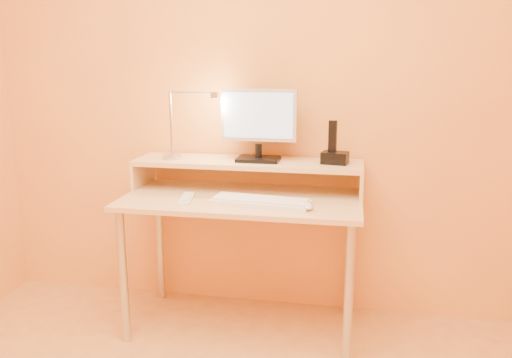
% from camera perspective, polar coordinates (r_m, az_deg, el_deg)
% --- Properties ---
extents(wall_back, '(3.00, 0.04, 2.50)m').
position_cam_1_polar(wall_back, '(2.83, -0.25, 10.11)').
color(wall_back, '#F6A843').
rests_on(wall_back, floor).
extents(desk_leg_fl, '(0.04, 0.04, 0.69)m').
position_cam_1_polar(desk_leg_fl, '(2.67, -14.51, -10.49)').
color(desk_leg_fl, '#BDBDC1').
rests_on(desk_leg_fl, floor).
extents(desk_leg_fr, '(0.04, 0.04, 0.69)m').
position_cam_1_polar(desk_leg_fr, '(2.44, 10.22, -12.60)').
color(desk_leg_fr, '#BDBDC1').
rests_on(desk_leg_fr, floor).
extents(desk_leg_bl, '(0.04, 0.04, 0.69)m').
position_cam_1_polar(desk_leg_bl, '(3.10, -10.60, -6.95)').
color(desk_leg_bl, '#BDBDC1').
rests_on(desk_leg_bl, floor).
extents(desk_leg_br, '(0.04, 0.04, 0.69)m').
position_cam_1_polar(desk_leg_br, '(2.90, 10.34, -8.34)').
color(desk_leg_br, '#BDBDC1').
rests_on(desk_leg_br, floor).
extents(desk_lower, '(1.20, 0.60, 0.02)m').
position_cam_1_polar(desk_lower, '(2.60, -1.57, -2.27)').
color(desk_lower, '#EEB885').
rests_on(desk_lower, floor).
extents(shelf_riser_left, '(0.02, 0.30, 0.14)m').
position_cam_1_polar(shelf_riser_left, '(2.90, -12.43, 0.65)').
color(shelf_riser_left, '#EEB885').
rests_on(shelf_riser_left, desk_lower).
extents(shelf_riser_right, '(0.02, 0.30, 0.14)m').
position_cam_1_polar(shelf_riser_right, '(2.68, 11.58, -0.36)').
color(shelf_riser_right, '#EEB885').
rests_on(shelf_riser_right, desk_lower).
extents(desk_shelf, '(1.20, 0.30, 0.02)m').
position_cam_1_polar(desk_shelf, '(2.71, -0.92, 1.82)').
color(desk_shelf, '#EEB885').
rests_on(desk_shelf, desk_lower).
extents(monitor_foot, '(0.22, 0.16, 0.02)m').
position_cam_1_polar(monitor_foot, '(2.70, 0.28, 2.22)').
color(monitor_foot, black).
rests_on(monitor_foot, desk_shelf).
extents(monitor_neck, '(0.04, 0.04, 0.07)m').
position_cam_1_polar(monitor_neck, '(2.69, 0.28, 3.14)').
color(monitor_neck, black).
rests_on(monitor_neck, monitor_foot).
extents(monitor_panel, '(0.39, 0.04, 0.27)m').
position_cam_1_polar(monitor_panel, '(2.67, 0.32, 7.09)').
color(monitor_panel, '#B4B4BB').
rests_on(monitor_panel, monitor_neck).
extents(monitor_back, '(0.35, 0.01, 0.23)m').
position_cam_1_polar(monitor_back, '(2.69, 0.41, 7.14)').
color(monitor_back, black).
rests_on(monitor_back, monitor_panel).
extents(monitor_screen, '(0.36, 0.00, 0.23)m').
position_cam_1_polar(monitor_screen, '(2.65, 0.25, 7.05)').
color(monitor_screen, '#98B2D1').
rests_on(monitor_screen, monitor_panel).
extents(lamp_base, '(0.10, 0.10, 0.02)m').
position_cam_1_polar(lamp_base, '(2.79, -9.27, 2.48)').
color(lamp_base, '#BDBDC1').
rests_on(lamp_base, desk_shelf).
extents(lamp_post, '(0.01, 0.01, 0.33)m').
position_cam_1_polar(lamp_post, '(2.76, -9.40, 6.11)').
color(lamp_post, '#BDBDC1').
rests_on(lamp_post, lamp_base).
extents(lamp_arm, '(0.24, 0.01, 0.01)m').
position_cam_1_polar(lamp_arm, '(2.71, -7.11, 9.56)').
color(lamp_arm, '#BDBDC1').
rests_on(lamp_arm, lamp_post).
extents(lamp_head, '(0.04, 0.04, 0.03)m').
position_cam_1_polar(lamp_head, '(2.67, -4.62, 9.25)').
color(lamp_head, '#BDBDC1').
rests_on(lamp_head, lamp_arm).
extents(lamp_bulb, '(0.03, 0.03, 0.00)m').
position_cam_1_polar(lamp_bulb, '(2.67, -4.61, 8.91)').
color(lamp_bulb, '#FFEAC6').
rests_on(lamp_bulb, lamp_head).
extents(phone_dock, '(0.15, 0.12, 0.06)m').
position_cam_1_polar(phone_dock, '(2.65, 8.74, 2.34)').
color(phone_dock, black).
rests_on(phone_dock, desk_shelf).
extents(phone_handset, '(0.04, 0.03, 0.16)m').
position_cam_1_polar(phone_handset, '(2.63, 8.50, 4.71)').
color(phone_handset, black).
rests_on(phone_handset, phone_dock).
extents(phone_led, '(0.01, 0.00, 0.04)m').
position_cam_1_polar(phone_led, '(2.60, 9.69, 2.10)').
color(phone_led, '#3058FF').
rests_on(phone_led, phone_dock).
extents(keyboard, '(0.49, 0.20, 0.02)m').
position_cam_1_polar(keyboard, '(2.46, 0.49, -2.61)').
color(keyboard, silver).
rests_on(keyboard, desk_lower).
extents(mouse, '(0.09, 0.11, 0.03)m').
position_cam_1_polar(mouse, '(2.40, 5.59, -2.96)').
color(mouse, silver).
rests_on(mouse, desk_lower).
extents(remote_control, '(0.08, 0.21, 0.02)m').
position_cam_1_polar(remote_control, '(2.56, -7.69, -2.19)').
color(remote_control, silver).
rests_on(remote_control, desk_lower).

